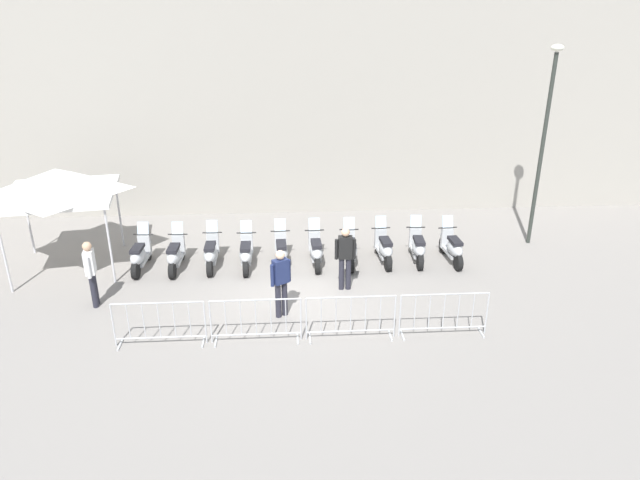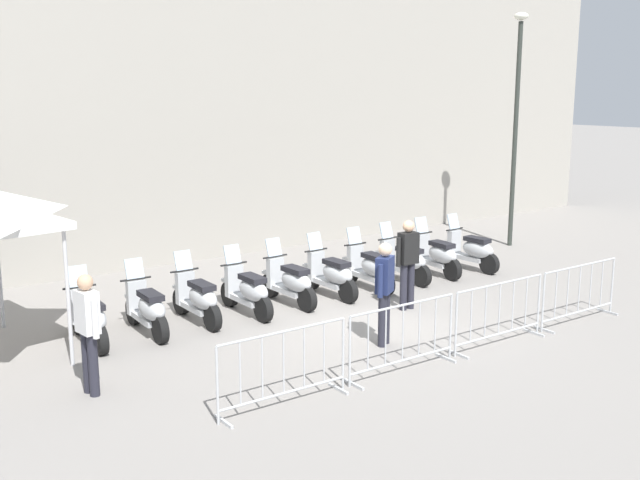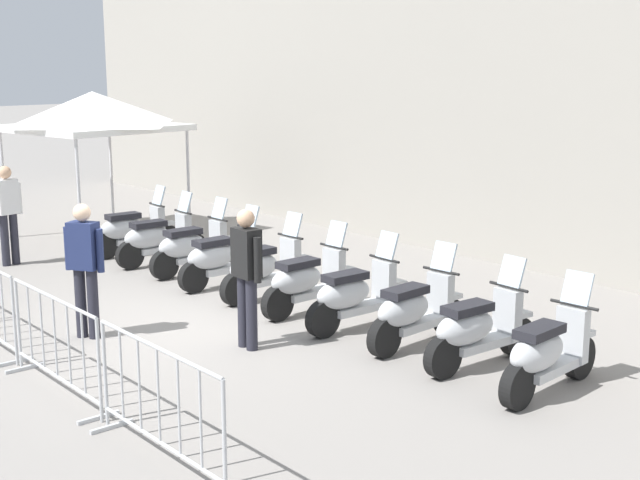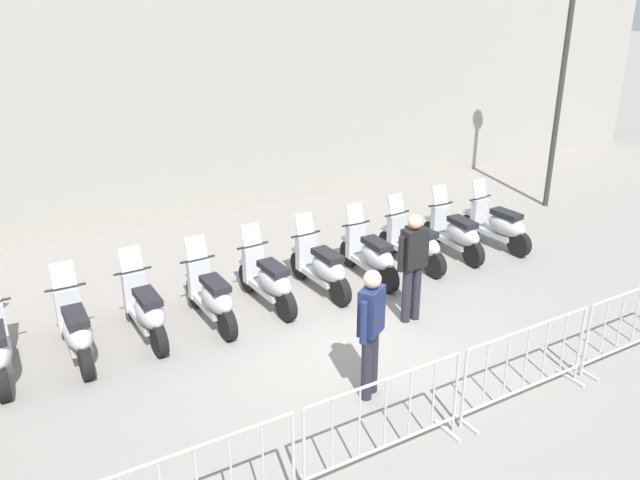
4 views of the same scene
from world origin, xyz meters
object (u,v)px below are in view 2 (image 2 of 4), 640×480
object	(u,v)px
motorcycle_7	(404,261)
barrier_segment_0	(284,369)
officer_near_row_end	(88,327)
motorcycle_3	(248,291)
street_lamp	(517,108)
motorcycle_5	(331,275)
officer_mid_plaza	(408,259)
officer_by_barriers	(385,288)
barrier_segment_1	(403,339)
motorcycle_4	(290,282)
motorcycle_8	(437,255)
motorcycle_2	(198,299)
motorcycle_0	(90,319)
motorcycle_6	(370,268)
motorcycle_9	(471,251)
barrier_segment_3	(579,294)
motorcycle_1	(148,309)
barrier_segment_2	(499,314)

from	to	relation	value
motorcycle_7	barrier_segment_0	size ratio (longest dim) A/B	0.86
officer_near_row_end	motorcycle_3	bearing A→B (deg)	19.05
motorcycle_3	street_lamp	size ratio (longest dim) A/B	0.29
motorcycle_3	motorcycle_5	bearing A→B (deg)	-6.68
officer_near_row_end	officer_mid_plaza	size ratio (longest dim) A/B	1.00
street_lamp	officer_by_barriers	size ratio (longest dim) A/B	3.45
barrier_segment_1	officer_near_row_end	xyz separation A→B (m)	(-3.75, 2.51, 0.46)
motorcycle_4	motorcycle_8	world-z (taller)	same
motorcycle_2	barrier_segment_1	world-z (taller)	motorcycle_2
motorcycle_0	motorcycle_6	world-z (taller)	same
motorcycle_5	motorcycle_3	bearing A→B (deg)	173.32
motorcycle_8	motorcycle_9	size ratio (longest dim) A/B	0.99
barrier_segment_0	officer_by_barriers	bearing A→B (deg)	13.45
barrier_segment_0	officer_mid_plaza	distance (m)	4.99
motorcycle_8	barrier_segment_3	bearing A→B (deg)	-102.94
motorcycle_1	motorcycle_4	world-z (taller)	same
motorcycle_4	motorcycle_9	size ratio (longest dim) A/B	1.00
motorcycle_0	barrier_segment_2	distance (m)	6.75
motorcycle_4	street_lamp	world-z (taller)	street_lamp
motorcycle_7	barrier_segment_1	distance (m)	5.31
motorcycle_1	officer_mid_plaza	xyz separation A→B (m)	(4.36, -2.15, 0.53)
motorcycle_6	motorcycle_7	distance (m)	1.00
motorcycle_1	barrier_segment_0	size ratio (longest dim) A/B	0.85
motorcycle_4	motorcycle_6	xyz separation A→B (m)	(1.95, -0.31, 0.00)
motorcycle_0	barrier_segment_1	size ratio (longest dim) A/B	0.85
motorcycle_9	barrier_segment_1	world-z (taller)	motorcycle_9
motorcycle_6	motorcycle_9	world-z (taller)	same
motorcycle_1	barrier_segment_0	bearing A→B (deg)	-94.47
motorcycle_0	officer_by_barriers	distance (m)	4.88
street_lamp	motorcycle_9	bearing A→B (deg)	-164.43
motorcycle_4	motorcycle_5	distance (m)	0.99
barrier_segment_1	officer_near_row_end	bearing A→B (deg)	146.19
motorcycle_4	barrier_segment_3	bearing A→B (deg)	-55.72
motorcycle_7	motorcycle_8	xyz separation A→B (m)	(0.97, -0.15, 0.00)
motorcycle_3	barrier_segment_3	bearing A→B (deg)	-48.34
motorcycle_1	officer_mid_plaza	bearing A→B (deg)	-26.23
motorcycle_2	officer_by_barriers	bearing A→B (deg)	-63.78
motorcycle_5	barrier_segment_1	distance (m)	4.21
motorcycle_3	barrier_segment_3	distance (m)	6.04
motorcycle_2	officer_mid_plaza	xyz separation A→B (m)	(3.37, -2.07, 0.53)
motorcycle_2	motorcycle_4	world-z (taller)	same
motorcycle_8	street_lamp	distance (m)	5.08
motorcycle_4	motorcycle_7	distance (m)	2.97
motorcycle_2	barrier_segment_2	size ratio (longest dim) A/B	0.86
motorcycle_5	barrier_segment_2	bearing A→B (deg)	-90.67
motorcycle_1	officer_near_row_end	distance (m)	2.62
motorcycle_5	street_lamp	world-z (taller)	street_lamp
motorcycle_3	motorcycle_5	xyz separation A→B (m)	(1.97, -0.23, 0.00)
motorcycle_4	officer_near_row_end	world-z (taller)	officer_near_row_end
motorcycle_8	barrier_segment_1	size ratio (longest dim) A/B	0.85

